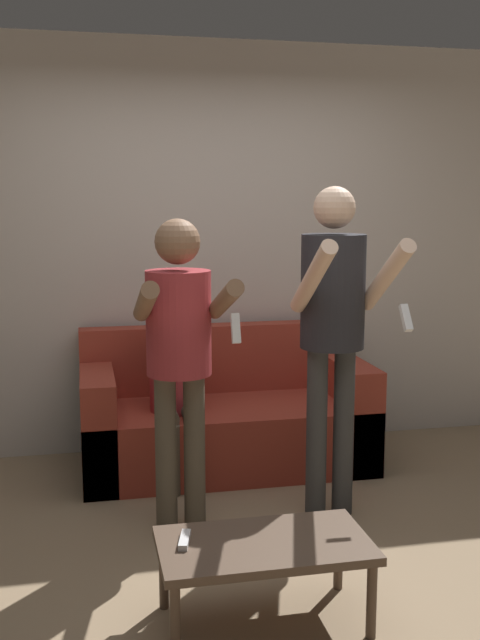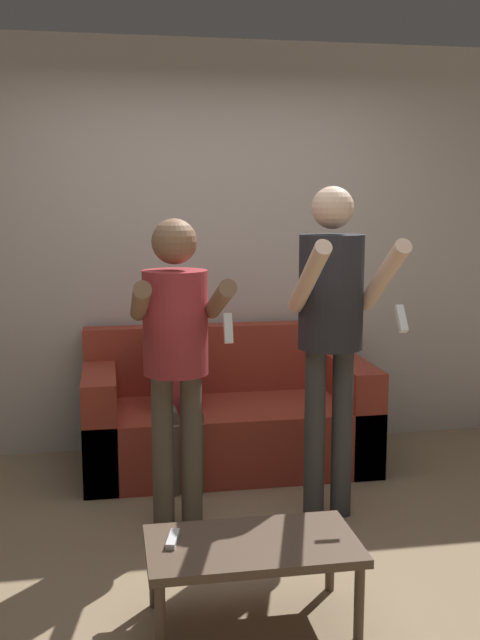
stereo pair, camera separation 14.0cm
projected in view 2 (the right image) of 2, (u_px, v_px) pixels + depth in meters
name	position (u px, v px, depth m)	size (l,w,h in m)	color
ground_plane	(258.00, 563.00, 3.49)	(14.00, 14.00, 0.00)	#937A5B
wall_back	(206.00, 249.00, 5.01)	(6.40, 0.06, 2.70)	beige
couch	(227.00, 420.00, 4.76)	(1.79, 0.83, 0.86)	#9E3828
person_standing_left	(176.00, 339.00, 3.71)	(0.45, 0.71, 1.59)	brown
person_standing_right	(332.00, 314.00, 3.83)	(0.45, 0.70, 1.75)	#383838
person_seated	(178.00, 375.00, 4.48)	(0.31, 0.53, 1.16)	brown
coffee_table	(252.00, 551.00, 2.95)	(0.84, 0.46, 0.35)	brown
remote_on_table	(173.00, 539.00, 2.94)	(0.07, 0.15, 0.02)	white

